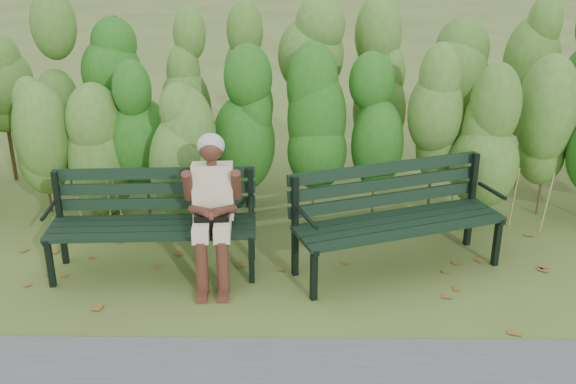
{
  "coord_description": "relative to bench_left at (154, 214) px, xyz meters",
  "views": [
    {
      "loc": [
        0.06,
        -5.49,
        3.13
      ],
      "look_at": [
        0.0,
        0.35,
        0.75
      ],
      "focal_mm": 42.0,
      "sensor_mm": 36.0,
      "label": 1
    }
  ],
  "objects": [
    {
      "name": "leaf_litter",
      "position": [
        1.43,
        -0.13,
        -0.56
      ],
      "size": [
        5.48,
        2.08,
        0.01
      ],
      "color": "brown",
      "rests_on": "ground"
    },
    {
      "name": "ground",
      "position": [
        1.26,
        -0.25,
        -0.56
      ],
      "size": [
        80.0,
        80.0,
        0.0
      ],
      "primitive_type": "plane",
      "color": "#445024"
    },
    {
      "name": "seated_woman",
      "position": [
        0.58,
        -0.16,
        0.21
      ],
      "size": [
        0.54,
        0.79,
        1.36
      ],
      "color": "beige",
      "rests_on": "ground"
    },
    {
      "name": "bench_right",
      "position": [
        2.26,
        0.07,
        0.02
      ],
      "size": [
        2.08,
        1.29,
        0.99
      ],
      "color": "black",
      "rests_on": "ground"
    },
    {
      "name": "hedge_band",
      "position": [
        1.26,
        1.61,
        0.7
      ],
      "size": [
        11.04,
        1.67,
        2.42
      ],
      "color": "#47381E",
      "rests_on": "ground"
    },
    {
      "name": "bench_left",
      "position": [
        0.0,
        0.0,
        0.0
      ],
      "size": [
        1.94,
        0.72,
        0.95
      ],
      "color": "black",
      "rests_on": "ground"
    }
  ]
}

